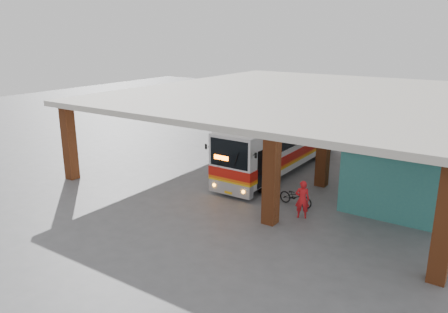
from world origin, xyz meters
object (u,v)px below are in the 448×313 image
object	(u,v)px
motorcycle	(296,196)
red_chair	(382,165)
coach_bus	(282,143)
pedestrian	(302,199)

from	to	relation	value
motorcycle	red_chair	bearing A→B (deg)	-7.33
coach_bus	pedestrian	bearing A→B (deg)	-55.65
coach_bus	pedestrian	world-z (taller)	coach_bus
motorcycle	red_chair	distance (m)	8.42
motorcycle	pedestrian	size ratio (longest dim) A/B	1.00
red_chair	pedestrian	bearing A→B (deg)	-115.90
coach_bus	red_chair	bearing A→B (deg)	32.80
motorcycle	pedestrian	bearing A→B (deg)	-137.06
pedestrian	red_chair	world-z (taller)	pedestrian
motorcycle	red_chair	size ratio (longest dim) A/B	2.37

